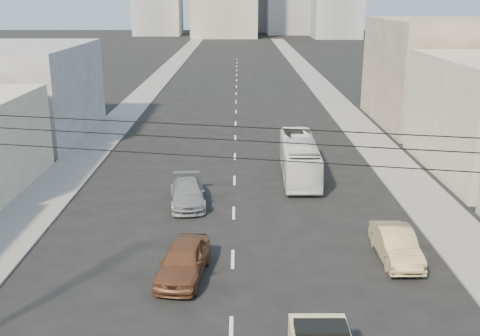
{
  "coord_description": "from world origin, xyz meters",
  "views": [
    {
      "loc": [
        0.28,
        -10.27,
        11.95
      ],
      "look_at": [
        0.36,
        17.43,
        3.5
      ],
      "focal_mm": 42.0,
      "sensor_mm": 36.0,
      "label": 1
    }
  ],
  "objects_px": {
    "city_bus": "(299,157)",
    "sedan_grey": "(187,193)",
    "sedan_brown": "(184,260)",
    "sedan_tan": "(396,245)"
  },
  "relations": [
    {
      "from": "city_bus",
      "to": "sedan_grey",
      "type": "height_order",
      "value": "city_bus"
    },
    {
      "from": "sedan_brown",
      "to": "sedan_grey",
      "type": "relative_size",
      "value": 0.95
    },
    {
      "from": "sedan_tan",
      "to": "city_bus",
      "type": "bearing_deg",
      "value": 103.64
    },
    {
      "from": "sedan_brown",
      "to": "sedan_grey",
      "type": "height_order",
      "value": "sedan_brown"
    },
    {
      "from": "sedan_tan",
      "to": "sedan_brown",
      "type": "bearing_deg",
      "value": -170.47
    },
    {
      "from": "city_bus",
      "to": "sedan_grey",
      "type": "relative_size",
      "value": 1.96
    },
    {
      "from": "sedan_brown",
      "to": "sedan_tan",
      "type": "relative_size",
      "value": 1.03
    },
    {
      "from": "city_bus",
      "to": "sedan_tan",
      "type": "bearing_deg",
      "value": -74.31
    },
    {
      "from": "city_bus",
      "to": "sedan_brown",
      "type": "height_order",
      "value": "city_bus"
    },
    {
      "from": "sedan_grey",
      "to": "sedan_brown",
      "type": "bearing_deg",
      "value": -93.02
    }
  ]
}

